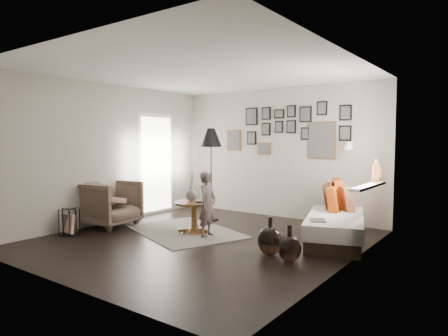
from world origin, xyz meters
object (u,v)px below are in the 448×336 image
Objects in this scene: pedestal_table at (194,218)px; armchair at (109,204)px; demijohn_large at (270,240)px; demijohn_small at (289,248)px; child at (207,204)px; vase at (191,192)px; magazine_basket at (69,222)px; floor_lamp at (211,141)px; daybed at (337,223)px.

armchair is at bearing -162.38° from pedestal_table.
demijohn_small is at bearing -18.92° from demijohn_large.
child is (1.94, 0.41, 0.11)m from armchair.
demijohn_small is at bearing -96.97° from armchair.
magazine_basket is at bearing -138.34° from vase.
floor_lamp reaches higher than demijohn_small.
demijohn_large is at bearing 161.08° from demijohn_small.
armchair is at bearing 90.15° from magazine_basket.
pedestal_table is 1.40× the size of vase.
armchair is at bearing 92.39° from child.
demijohn_large is 0.37m from demijohn_small.
demijohn_large is at bearing -127.83° from daybed.
magazine_basket is at bearing 112.71° from child.
vase reaches higher than armchair.
floor_lamp is at bearing 159.03° from daybed.
vase is 0.47m from child.
demijohn_large is at bearing -13.37° from pedestal_table.
floor_lamp is 3.20m from demijohn_small.
daybed reaches higher than armchair.
pedestal_table is 0.46m from child.
armchair is at bearing -177.42° from daybed.
magazine_basket is 3.69m from demijohn_small.
vase is 0.46× the size of child.
daybed is (2.14, 0.87, 0.03)m from pedestal_table.
demijohn_large is at bearing 15.71° from magazine_basket.
magazine_basket is at bearing -167.55° from demijohn_small.
floor_lamp is (1.15, 1.52, 1.13)m from armchair.
demijohn_large reaches higher than magazine_basket.
vase is at bearing 41.66° from magazine_basket.
vase is at bearing -77.54° from armchair.
floor_lamp is 2.92m from magazine_basket.
demijohn_small is (2.03, -0.52, -0.06)m from pedestal_table.
magazine_basket is 0.81× the size of demijohn_large.
pedestal_table is at bearing 166.63° from demijohn_large.
armchair is at bearing -127.12° from floor_lamp.
daybed is 4.20× the size of demijohn_small.
vase reaches higher than demijohn_small.
pedestal_table is 1.59× the size of magazine_basket.
vase reaches higher than magazine_basket.
child is at bearing -169.46° from daybed.
vase is 2.06m from magazine_basket.
child is (1.93, 1.22, 0.32)m from magazine_basket.
armchair is at bearing -160.82° from vase.
child is at bearing -14.39° from pedestal_table.
demijohn_small is at bearing -14.34° from vase.
demijohn_small is (-0.12, -1.39, -0.10)m from daybed.
vase is at bearing -70.59° from floor_lamp.
daybed is at bearing 30.37° from magazine_basket.
child reaches higher than vase.
magazine_basket is (-1.15, -2.33, -1.33)m from floor_lamp.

